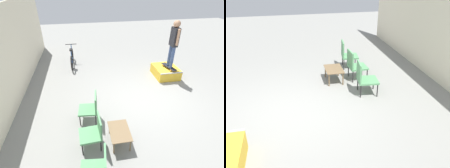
# 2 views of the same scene
# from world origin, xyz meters

# --- Properties ---
(ground_plane) EXTENTS (24.00, 24.00, 0.00)m
(ground_plane) POSITION_xyz_m (0.00, 0.00, 0.00)
(ground_plane) COLOR gray
(coffee_table) EXTENTS (0.74, 0.50, 0.39)m
(coffee_table) POSITION_xyz_m (-1.61, 1.27, 0.34)
(coffee_table) COLOR brown
(coffee_table) RESTS_ON ground_plane
(patio_chair_left) EXTENTS (0.58, 0.58, 0.89)m
(patio_chair_left) POSITION_xyz_m (-2.56, 1.90, 0.48)
(patio_chair_left) COLOR black
(patio_chair_left) RESTS_ON ground_plane
(patio_chair_center) EXTENTS (0.55, 0.55, 0.89)m
(patio_chair_center) POSITION_xyz_m (-1.60, 1.90, 0.48)
(patio_chair_center) COLOR black
(patio_chair_center) RESTS_ON ground_plane
(patio_chair_right) EXTENTS (0.57, 0.57, 0.89)m
(patio_chair_right) POSITION_xyz_m (-0.67, 1.90, 0.48)
(patio_chair_right) COLOR black
(patio_chair_right) RESTS_ON ground_plane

